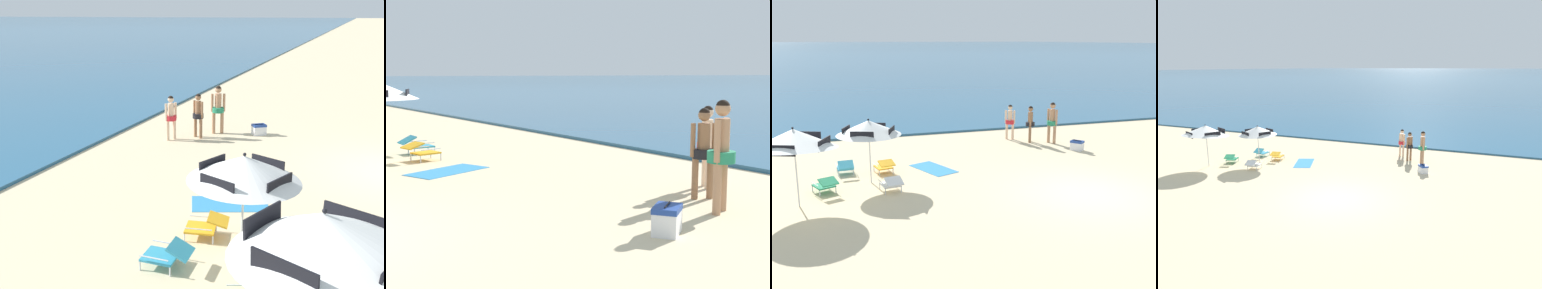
{
  "view_description": "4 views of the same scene",
  "coord_description": "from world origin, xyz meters",
  "views": [
    {
      "loc": [
        -12.89,
        1.44,
        4.36
      ],
      "look_at": [
        -2.29,
        5.54,
        0.92
      ],
      "focal_mm": 40.7,
      "sensor_mm": 36.0,
      "label": 1
    },
    {
      "loc": [
        7.77,
        -0.33,
        2.21
      ],
      "look_at": [
        -1.93,
        6.4,
        0.63
      ],
      "focal_mm": 49.92,
      "sensor_mm": 36.0,
      "label": 2
    },
    {
      "loc": [
        -7.45,
        -10.57,
        4.46
      ],
      "look_at": [
        -2.48,
        4.29,
        0.73
      ],
      "focal_mm": 41.42,
      "sensor_mm": 36.0,
      "label": 3
    },
    {
      "loc": [
        5.42,
        -11.53,
        5.15
      ],
      "look_at": [
        -1.34,
        4.83,
        1.08
      ],
      "focal_mm": 31.97,
      "sensor_mm": 36.0,
      "label": 4
    }
  ],
  "objects": [
    {
      "name": "lounge_chair_beside_umbrella",
      "position": [
        -5.43,
        4.01,
        0.28
      ],
      "size": [
        0.69,
        0.94,
        0.5
      ],
      "color": "gold",
      "rests_on": "ground"
    },
    {
      "name": "lounge_chair_facing_sea",
      "position": [
        -6.7,
        4.3,
        0.27
      ],
      "size": [
        0.6,
        0.9,
        0.52
      ],
      "color": "teal",
      "rests_on": "ground"
    },
    {
      "name": "person_standing_near_shore",
      "position": [
        2.24,
        6.25,
        1.04
      ],
      "size": [
        0.44,
        0.5,
        1.8
      ],
      "color": "tan",
      "rests_on": "ground"
    },
    {
      "name": "person_standing_beside",
      "position": [
        0.81,
        7.54,
        0.92
      ],
      "size": [
        0.4,
        0.39,
        1.59
      ],
      "color": "beige",
      "rests_on": "ground"
    },
    {
      "name": "person_wading_in",
      "position": [
        1.43,
        6.74,
        0.93
      ],
      "size": [
        0.39,
        0.44,
        1.61
      ],
      "color": "#8C6042",
      "rests_on": "ground"
    },
    {
      "name": "cooler_box",
      "position": [
        2.6,
        4.76,
        0.2
      ],
      "size": [
        0.57,
        0.61,
        0.43
      ],
      "color": "white",
      "rests_on": "ground"
    },
    {
      "name": "beach_towel",
      "position": [
        -3.71,
        4.03,
        0.01
      ],
      "size": [
        1.49,
        2.0,
        0.01
      ],
      "primitive_type": "cube",
      "rotation": [
        0.0,
        0.0,
        3.51
      ],
      "color": "#3384BC",
      "rests_on": "ground"
    }
  ]
}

